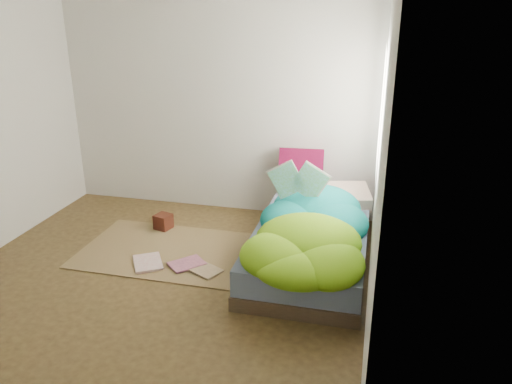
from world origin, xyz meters
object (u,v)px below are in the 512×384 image
at_px(floor_book_a, 134,265).
at_px(floor_book_b, 182,259).
at_px(open_book, 298,171).
at_px(wooden_box, 163,222).
at_px(pillow_magenta, 301,171).
at_px(bed, 312,243).

relative_size(floor_book_a, floor_book_b, 1.11).
distance_m(open_book, floor_book_b, 1.34).
relative_size(open_book, wooden_box, 2.95).
bearing_deg(pillow_magenta, floor_book_b, -132.45).
relative_size(pillow_magenta, wooden_box, 3.00).
distance_m(bed, floor_book_b, 1.21).
relative_size(wooden_box, floor_book_a, 0.47).
bearing_deg(wooden_box, floor_book_b, -54.11).
bearing_deg(bed, floor_book_a, -160.72).
relative_size(bed, wooden_box, 12.89).
bearing_deg(open_book, bed, -33.22).
height_order(pillow_magenta, wooden_box, pillow_magenta).
bearing_deg(floor_book_b, bed, 59.69).
distance_m(bed, open_book, 0.68).
bearing_deg(floor_book_a, floor_book_b, -3.64).
bearing_deg(floor_book_b, pillow_magenta, 96.15).
xyz_separation_m(wooden_box, floor_book_b, (0.45, -0.62, -0.06)).
xyz_separation_m(open_book, floor_book_b, (-0.99, -0.44, -0.79)).
bearing_deg(floor_book_a, pillow_magenta, 15.85).
distance_m(open_book, wooden_box, 1.62).
bearing_deg(wooden_box, bed, -10.03).
relative_size(bed, pillow_magenta, 4.29).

